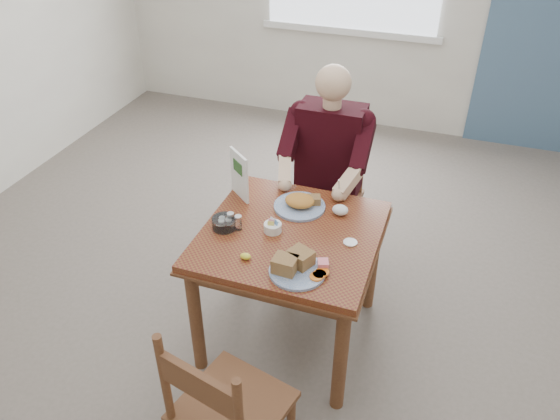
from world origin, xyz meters
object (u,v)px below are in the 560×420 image
at_px(diner, 327,159).
at_px(far_plate, 301,203).
at_px(chair_near, 226,413).
at_px(table, 290,249).
at_px(chair_far, 328,197).
at_px(near_plate, 296,265).

xyz_separation_m(diner, far_plate, (-0.02, -0.48, -0.03)).
height_order(chair_near, far_plate, chair_near).
distance_m(table, far_plate, 0.27).
bearing_deg(table, diner, 90.00).
xyz_separation_m(table, far_plate, (-0.02, 0.23, 0.14)).
relative_size(chair_far, chair_near, 1.00).
bearing_deg(chair_near, far_plate, 92.34).
bearing_deg(near_plate, far_plate, 105.31).
xyz_separation_m(table, diner, (0.00, 0.71, 0.17)).
height_order(table, chair_near, chair_near).
distance_m(table, chair_far, 0.81).
height_order(table, near_plate, near_plate).
relative_size(chair_far, near_plate, 3.02).
xyz_separation_m(near_plate, far_plate, (-0.14, 0.52, -0.00)).
relative_size(chair_near, far_plate, 2.59).
height_order(chair_far, chair_near, same).
xyz_separation_m(chair_far, diner, (0.00, -0.09, 0.33)).
relative_size(table, chair_far, 0.97).
relative_size(chair_far, far_plate, 2.59).
xyz_separation_m(diner, near_plate, (0.12, -0.99, -0.03)).
relative_size(table, diner, 0.66).
xyz_separation_m(chair_near, far_plate, (-0.05, 1.16, 0.30)).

